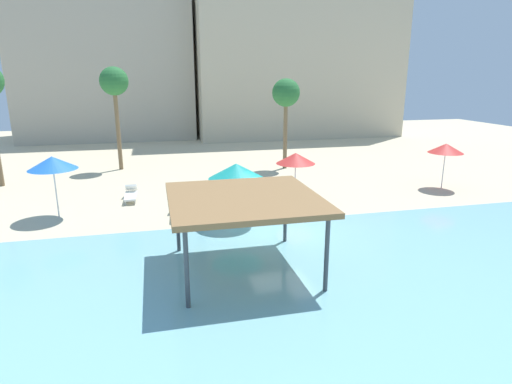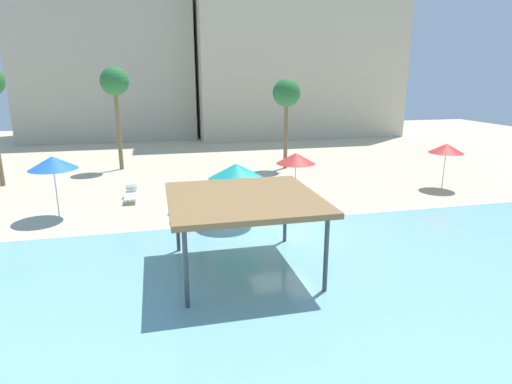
{
  "view_description": "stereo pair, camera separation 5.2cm",
  "coord_description": "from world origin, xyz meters",
  "px_view_note": "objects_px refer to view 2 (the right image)",
  "views": [
    {
      "loc": [
        -5.0,
        -15.98,
        6.38
      ],
      "look_at": [
        -0.69,
        2.0,
        1.3
      ],
      "focal_mm": 29.86,
      "sensor_mm": 36.0,
      "label": 1
    },
    {
      "loc": [
        -4.95,
        -15.99,
        6.38
      ],
      "look_at": [
        -0.69,
        2.0,
        1.3
      ],
      "focal_mm": 29.86,
      "sensor_mm": 36.0,
      "label": 2
    }
  ],
  "objects_px": {
    "palm_tree_2": "(286,95)",
    "shade_pavilion": "(244,200)",
    "beach_umbrella_red_2": "(446,148)",
    "palm_tree_0": "(115,84)",
    "lounge_chair_0": "(178,209)",
    "beach_umbrella_teal_1": "(236,171)",
    "beach_umbrella_blue_3": "(53,163)",
    "beach_umbrella_red_0": "(296,158)",
    "lounge_chair_1": "(131,194)"
  },
  "relations": [
    {
      "from": "palm_tree_2",
      "to": "shade_pavilion",
      "type": "bearing_deg",
      "value": -111.91
    },
    {
      "from": "beach_umbrella_red_2",
      "to": "palm_tree_0",
      "type": "xyz_separation_m",
      "value": [
        -18.54,
        9.83,
        3.45
      ]
    },
    {
      "from": "shade_pavilion",
      "to": "lounge_chair_0",
      "type": "distance_m",
      "value": 6.87
    },
    {
      "from": "beach_umbrella_teal_1",
      "to": "beach_umbrella_blue_3",
      "type": "xyz_separation_m",
      "value": [
        -7.89,
        2.73,
        0.2
      ]
    },
    {
      "from": "beach_umbrella_red_0",
      "to": "beach_umbrella_blue_3",
      "type": "xyz_separation_m",
      "value": [
        -11.53,
        -0.04,
        0.31
      ]
    },
    {
      "from": "beach_umbrella_red_0",
      "to": "beach_umbrella_red_2",
      "type": "relative_size",
      "value": 0.97
    },
    {
      "from": "beach_umbrella_red_0",
      "to": "beach_umbrella_teal_1",
      "type": "relative_size",
      "value": 0.94
    },
    {
      "from": "palm_tree_0",
      "to": "palm_tree_2",
      "type": "relative_size",
      "value": 1.12
    },
    {
      "from": "beach_umbrella_blue_3",
      "to": "palm_tree_2",
      "type": "distance_m",
      "value": 15.84
    },
    {
      "from": "beach_umbrella_red_2",
      "to": "palm_tree_0",
      "type": "bearing_deg",
      "value": 152.07
    },
    {
      "from": "lounge_chair_0",
      "to": "palm_tree_0",
      "type": "xyz_separation_m",
      "value": [
        -3.27,
        11.43,
        5.49
      ]
    },
    {
      "from": "beach_umbrella_red_2",
      "to": "lounge_chair_1",
      "type": "distance_m",
      "value": 17.75
    },
    {
      "from": "beach_umbrella_teal_1",
      "to": "palm_tree_0",
      "type": "distance_m",
      "value": 14.64
    },
    {
      "from": "beach_umbrella_blue_3",
      "to": "lounge_chair_0",
      "type": "relative_size",
      "value": 1.49
    },
    {
      "from": "beach_umbrella_blue_3",
      "to": "palm_tree_0",
      "type": "relative_size",
      "value": 0.41
    },
    {
      "from": "beach_umbrella_red_2",
      "to": "beach_umbrella_red_0",
      "type": "bearing_deg",
      "value": -177.42
    },
    {
      "from": "beach_umbrella_teal_1",
      "to": "lounge_chair_0",
      "type": "xyz_separation_m",
      "value": [
        -2.48,
        1.58,
        -2.05
      ]
    },
    {
      "from": "lounge_chair_1",
      "to": "beach_umbrella_red_2",
      "type": "bearing_deg",
      "value": 85.15
    },
    {
      "from": "lounge_chair_0",
      "to": "palm_tree_0",
      "type": "relative_size",
      "value": 0.28
    },
    {
      "from": "palm_tree_2",
      "to": "beach_umbrella_red_0",
      "type": "bearing_deg",
      "value": -103.53
    },
    {
      "from": "beach_umbrella_red_0",
      "to": "lounge_chair_1",
      "type": "distance_m",
      "value": 8.88
    },
    {
      "from": "beach_umbrella_teal_1",
      "to": "palm_tree_2",
      "type": "relative_size",
      "value": 0.44
    },
    {
      "from": "beach_umbrella_red_2",
      "to": "lounge_chair_0",
      "type": "height_order",
      "value": "beach_umbrella_red_2"
    },
    {
      "from": "shade_pavilion",
      "to": "beach_umbrella_red_2",
      "type": "relative_size",
      "value": 1.84
    },
    {
      "from": "shade_pavilion",
      "to": "beach_umbrella_red_2",
      "type": "height_order",
      "value": "beach_umbrella_red_2"
    },
    {
      "from": "beach_umbrella_teal_1",
      "to": "beach_umbrella_red_2",
      "type": "bearing_deg",
      "value": 13.98
    },
    {
      "from": "beach_umbrella_red_0",
      "to": "beach_umbrella_teal_1",
      "type": "distance_m",
      "value": 4.58
    },
    {
      "from": "beach_umbrella_red_0",
      "to": "palm_tree_0",
      "type": "distance_m",
      "value": 14.34
    },
    {
      "from": "beach_umbrella_teal_1",
      "to": "beach_umbrella_blue_3",
      "type": "bearing_deg",
      "value": 160.92
    },
    {
      "from": "lounge_chair_0",
      "to": "lounge_chair_1",
      "type": "distance_m",
      "value": 4.06
    },
    {
      "from": "shade_pavilion",
      "to": "beach_umbrella_red_2",
      "type": "bearing_deg",
      "value": 30.37
    },
    {
      "from": "beach_umbrella_teal_1",
      "to": "beach_umbrella_blue_3",
      "type": "height_order",
      "value": "beach_umbrella_blue_3"
    },
    {
      "from": "beach_umbrella_red_2",
      "to": "beach_umbrella_blue_3",
      "type": "height_order",
      "value": "beach_umbrella_blue_3"
    },
    {
      "from": "beach_umbrella_teal_1",
      "to": "lounge_chair_1",
      "type": "relative_size",
      "value": 1.43
    },
    {
      "from": "shade_pavilion",
      "to": "lounge_chair_0",
      "type": "relative_size",
      "value": 2.51
    },
    {
      "from": "shade_pavilion",
      "to": "lounge_chair_1",
      "type": "xyz_separation_m",
      "value": [
        -4.11,
        9.63,
        -2.13
      ]
    },
    {
      "from": "palm_tree_0",
      "to": "palm_tree_2",
      "type": "distance_m",
      "value": 11.55
    },
    {
      "from": "beach_umbrella_red_0",
      "to": "beach_umbrella_red_2",
      "type": "distance_m",
      "value": 9.17
    },
    {
      "from": "lounge_chair_1",
      "to": "beach_umbrella_blue_3",
      "type": "bearing_deg",
      "value": -53.97
    },
    {
      "from": "lounge_chair_0",
      "to": "palm_tree_2",
      "type": "distance_m",
      "value": 13.06
    },
    {
      "from": "lounge_chair_0",
      "to": "lounge_chair_1",
      "type": "bearing_deg",
      "value": -142.35
    },
    {
      "from": "beach_umbrella_teal_1",
      "to": "lounge_chair_0",
      "type": "bearing_deg",
      "value": 147.41
    },
    {
      "from": "beach_umbrella_teal_1",
      "to": "palm_tree_0",
      "type": "relative_size",
      "value": 0.39
    },
    {
      "from": "beach_umbrella_red_0",
      "to": "beach_umbrella_red_2",
      "type": "bearing_deg",
      "value": 2.58
    },
    {
      "from": "shade_pavilion",
      "to": "lounge_chair_1",
      "type": "height_order",
      "value": "shade_pavilion"
    },
    {
      "from": "beach_umbrella_teal_1",
      "to": "beach_umbrella_red_2",
      "type": "height_order",
      "value": "beach_umbrella_teal_1"
    },
    {
      "from": "beach_umbrella_blue_3",
      "to": "lounge_chair_1",
      "type": "distance_m",
      "value": 4.45
    },
    {
      "from": "beach_umbrella_red_0",
      "to": "palm_tree_0",
      "type": "xyz_separation_m",
      "value": [
        -9.39,
        10.24,
        3.55
      ]
    },
    {
      "from": "lounge_chair_1",
      "to": "palm_tree_0",
      "type": "height_order",
      "value": "palm_tree_0"
    },
    {
      "from": "shade_pavilion",
      "to": "palm_tree_2",
      "type": "bearing_deg",
      "value": 68.09
    }
  ]
}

